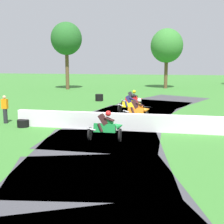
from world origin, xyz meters
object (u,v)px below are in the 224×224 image
Objects in this scene: motorcycle_trailing_orange at (137,110)px; track_marshal at (5,109)px; motorcycle_lead_red at (133,99)px; tire_stack_near at (99,98)px; motorcycle_fourth_green at (107,127)px; motorcycle_chase_yellow at (131,104)px; tire_stack_mid_a at (23,123)px.

track_marshal reaches higher than motorcycle_trailing_orange.
track_marshal reaches higher than motorcycle_lead_red.
tire_stack_near is at bearing 71.85° from track_marshal.
motorcycle_trailing_orange is at bearing 78.55° from motorcycle_fourth_green.
motorcycle_trailing_orange is at bearing 15.96° from track_marshal.
track_marshal is (-6.74, -6.82, 0.16)m from motorcycle_lead_red.
motorcycle_lead_red is at bearing 92.22° from motorcycle_chase_yellow.
motorcycle_trailing_orange is 1.05× the size of track_marshal.
motorcycle_lead_red is 2.67× the size of tire_stack_mid_a.
motorcycle_fourth_green is 1.03× the size of track_marshal.
tire_stack_near is 1.10× the size of tire_stack_mid_a.
motorcycle_fourth_green reaches higher than tire_stack_mid_a.
motorcycle_lead_red is 1.05× the size of track_marshal.
tire_stack_near is at bearing 121.14° from motorcycle_chase_yellow.
motorcycle_lead_red is 4.74m from motorcycle_trailing_orange.
tire_stack_near is 10.80m from track_marshal.
motorcycle_fourth_green is at bearing -91.34° from motorcycle_lead_red.
motorcycle_trailing_orange is 1.02× the size of motorcycle_fourth_green.
tire_stack_mid_a is (-6.05, -2.88, -0.45)m from motorcycle_trailing_orange.
motorcycle_chase_yellow is at bearing 105.89° from motorcycle_trailing_orange.
motorcycle_lead_red is at bearing 55.04° from tire_stack_mid_a.
track_marshal is (-6.83, -4.51, 0.19)m from motorcycle_chase_yellow.
motorcycle_fourth_green reaches higher than motorcycle_chase_yellow.
tire_stack_near is (-3.38, 3.43, -0.35)m from motorcycle_lead_red.
tire_stack_near is at bearing 103.68° from motorcycle_fourth_green.
motorcycle_trailing_orange is at bearing 25.49° from tire_stack_mid_a.
tire_stack_mid_a is at bearing -154.51° from motorcycle_trailing_orange.
motorcycle_lead_red is 9.59m from track_marshal.
motorcycle_fourth_green is at bearing -92.48° from motorcycle_chase_yellow.
track_marshal is (-3.36, -10.25, 0.52)m from tire_stack_near.
tire_stack_near reaches higher than tire_stack_mid_a.
motorcycle_chase_yellow is (0.09, -2.31, -0.02)m from motorcycle_lead_red.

